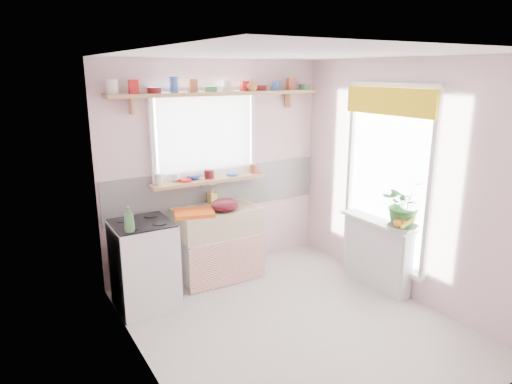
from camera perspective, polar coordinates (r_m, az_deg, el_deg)
room at (r=5.14m, az=5.29°, el=3.68°), size 3.20×3.20×3.20m
sink_unit at (r=5.36m, az=-4.80°, el=-6.30°), size 0.95×0.65×1.11m
cooker at (r=4.82m, az=-13.80°, el=-8.82°), size 0.58×0.58×0.93m
radiator_ledge at (r=5.34m, az=14.85°, el=-7.23°), size 0.22×0.95×0.78m
windowsill at (r=5.31m, az=-5.85°, el=1.48°), size 1.40×0.22×0.04m
pine_shelf at (r=5.23m, az=-4.57°, el=12.17°), size 2.52×0.24×0.04m
shelf_crockery at (r=5.21m, az=-5.02°, el=12.96°), size 2.47×0.11×0.12m
sill_crockery at (r=5.29m, az=-5.87°, el=2.29°), size 1.35×0.11×0.12m
dish_tray at (r=5.00m, az=-7.76°, el=-2.61°), size 0.50×0.42×0.04m
colander at (r=5.09m, az=-3.90°, el=-1.61°), size 0.36×0.36×0.14m
jade_plant at (r=4.98m, az=17.96°, el=-1.40°), size 0.53×0.49×0.51m
fruit_bowl at (r=4.89m, az=17.77°, el=-4.36°), size 0.38×0.38×0.07m
herb_pot at (r=4.87m, az=17.82°, el=-3.72°), size 0.12×0.10×0.19m
soap_bottle_sink at (r=5.39m, az=-5.51°, el=-0.42°), size 0.10×0.10×0.19m
sill_cup at (r=5.20m, az=-10.12°, el=1.77°), size 0.14×0.14×0.09m
sill_bowl at (r=5.28m, az=-7.88°, el=1.87°), size 0.21×0.21×0.05m
shelf_vase at (r=5.35m, az=-0.52°, el=13.21°), size 0.15×0.15×0.13m
cooker_bottle at (r=4.38m, az=-15.59°, el=-3.28°), size 0.11×0.12×0.25m
fruit at (r=4.88m, az=17.82°, el=-3.66°), size 0.20×0.14×0.10m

